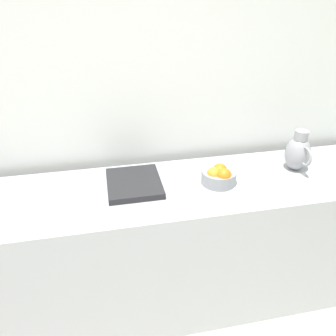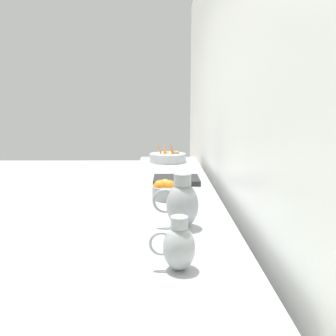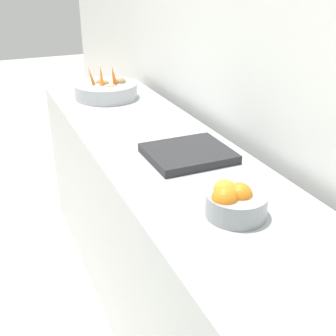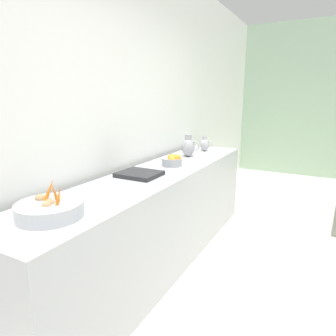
{
  "view_description": "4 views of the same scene",
  "coord_description": "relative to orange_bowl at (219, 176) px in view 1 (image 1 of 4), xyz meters",
  "views": [
    {
      "loc": [
        0.02,
        -0.33,
        1.92
      ],
      "look_at": [
        -1.41,
        -0.03,
        1.1
      ],
      "focal_mm": 35.69,
      "sensor_mm": 36.0,
      "label": 1
    },
    {
      "loc": [
        -1.51,
        2.35,
        1.45
      ],
      "look_at": [
        -1.52,
        -0.05,
        1.04
      ],
      "focal_mm": 37.15,
      "sensor_mm": 36.0,
      "label": 2
    },
    {
      "loc": [
        -0.83,
        1.33,
        1.66
      ],
      "look_at": [
        -1.36,
        0.11,
        1.03
      ],
      "focal_mm": 47.15,
      "sensor_mm": 36.0,
      "label": 3
    },
    {
      "loc": [
        -0.19,
        -2.26,
        1.56
      ],
      "look_at": [
        -1.38,
        -0.05,
        0.97
      ],
      "focal_mm": 32.01,
      "sensor_mm": 36.0,
      "label": 4
    }
  ],
  "objects": [
    {
      "name": "tile_wall_left",
      "position": [
        -0.43,
        0.23,
        0.54
      ],
      "size": [
        0.1,
        7.77,
        3.0
      ],
      "primitive_type": "cube",
      "color": "white",
      "rests_on": "ground_plane"
    },
    {
      "name": "orange_bowl",
      "position": [
        0.0,
        0.0,
        0.0
      ],
      "size": [
        0.2,
        0.2,
        0.12
      ],
      "color": "gray",
      "rests_on": "prep_counter"
    },
    {
      "name": "prep_counter",
      "position": [
        -0.02,
        -0.27,
        -0.5
      ],
      "size": [
        0.62,
        3.16,
        0.91
      ],
      "primitive_type": "cube",
      "color": "#ADAFB5",
      "rests_on": "ground_plane"
    },
    {
      "name": "metal_pitcher_tall",
      "position": [
        -0.07,
        0.52,
        0.06
      ],
      "size": [
        0.21,
        0.15,
        0.25
      ],
      "color": "#939399",
      "rests_on": "prep_counter"
    },
    {
      "name": "counter_sink_basin",
      "position": [
        -0.07,
        -0.48,
        -0.03
      ],
      "size": [
        0.34,
        0.3,
        0.04
      ],
      "primitive_type": "cube",
      "color": "#232326",
      "rests_on": "prep_counter"
    }
  ]
}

